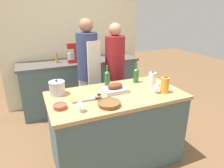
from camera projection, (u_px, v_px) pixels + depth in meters
The scene contains 23 objects.
ground_plane at pixel (116, 157), 2.59m from camera, with size 12.00×12.00×0.00m, color brown.
kitchen_island at pixel (116, 128), 2.44m from camera, with size 1.54×0.81×0.90m.
back_counter at pixel (81, 84), 3.82m from camera, with size 2.17×0.60×0.93m.
back_wall at pixel (74, 39), 3.84m from camera, with size 2.67×0.10×2.55m.
roasting_pan at pixel (115, 88), 2.33m from camera, with size 0.29×0.21×0.11m.
wicker_basket at pixel (109, 103), 1.99m from camera, with size 0.23×0.23×0.05m.
cutting_board at pixel (85, 98), 2.15m from camera, with size 0.30×0.18×0.02m.
stock_pot at pixel (57, 88), 2.24m from camera, with size 0.18×0.18×0.18m.
mixing_bowl at pixel (60, 106), 1.93m from camera, with size 0.14×0.14×0.05m.
juice_jug at pixel (165, 85), 2.29m from camera, with size 0.10×0.10×0.20m.
milk_jug at pixel (152, 79), 2.47m from camera, with size 0.09×0.09×0.20m.
wine_bottle_green at pixel (136, 75), 2.61m from camera, with size 0.07×0.07×0.27m.
wine_bottle_dark at pixel (107, 77), 2.52m from camera, with size 0.07×0.07×0.26m.
wine_glass_left at pixel (156, 86), 2.27m from camera, with size 0.08×0.08×0.12m.
wine_glass_right at pixel (80, 103), 1.85m from camera, with size 0.08×0.08×0.12m.
knife_chef at pixel (94, 98), 2.12m from camera, with size 0.20×0.10×0.01m.
knife_paring at pixel (96, 95), 2.19m from camera, with size 0.14×0.08×0.01m.
stand_mixer at pixel (73, 54), 3.48m from camera, with size 0.18×0.14×0.34m.
condiment_bottle_tall at pixel (57, 58), 3.48m from camera, with size 0.05×0.05×0.18m.
condiment_bottle_short at pixel (107, 53), 3.83m from camera, with size 0.06×0.06×0.19m.
condiment_bottle_extra at pixel (79, 55), 3.68m from camera, with size 0.05×0.05×0.19m.
person_cook_aproned at pixel (88, 70), 3.01m from camera, with size 0.33×0.35×1.70m.
person_cook_guest at pixel (115, 70), 3.16m from camera, with size 0.31×0.31×1.63m.
Camera 1 is at (-0.88, -1.90, 1.80)m, focal length 32.00 mm.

